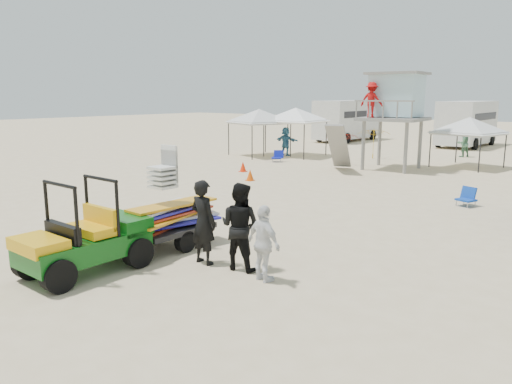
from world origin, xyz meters
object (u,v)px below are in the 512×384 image
Objects in this scene: man_left at (203,222)px; lifeguard_tower at (394,99)px; surf_trailer at (168,212)px; utility_cart at (81,231)px.

lifeguard_tower reaches higher than man_left.
lifeguard_tower reaches higher than surf_trailer.
surf_trailer reaches higher than man_left.
utility_cart reaches higher than man_left.
surf_trailer reaches higher than utility_cart.
man_left is at bearing 53.22° from utility_cart.
man_left is at bearing -79.46° from lifeguard_tower.
lifeguard_tower is (-3.04, 16.32, 2.55)m from man_left.
utility_cart is at bearing -85.28° from lifeguard_tower.
surf_trailer is at bearing 89.87° from utility_cart.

